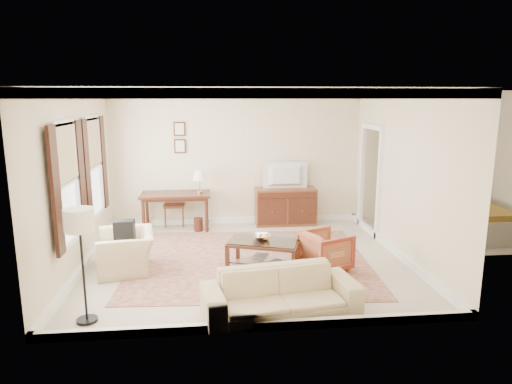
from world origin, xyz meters
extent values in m
cube|color=beige|center=(0.00, 0.00, 0.00)|extent=(5.50, 5.00, 0.01)
cube|color=white|center=(0.00, 0.00, 2.90)|extent=(5.50, 5.00, 0.01)
cube|color=#F6E9C8|center=(0.00, 2.50, 1.45)|extent=(5.50, 0.01, 2.90)
cube|color=#F6E9C8|center=(0.00, -2.50, 1.45)|extent=(5.50, 0.01, 2.90)
cube|color=#F6E9C8|center=(-2.75, 0.00, 1.45)|extent=(0.01, 5.00, 2.90)
cube|color=#F6E9C8|center=(2.75, 0.00, 1.45)|extent=(0.01, 5.00, 2.90)
cube|color=beige|center=(4.25, 1.15, 0.00)|extent=(3.00, 2.70, 0.01)
cube|color=maroon|center=(0.06, -0.04, 0.01)|extent=(4.23, 3.69, 0.01)
cube|color=#452013|center=(-1.34, 2.04, 0.77)|extent=(1.46, 0.73, 0.05)
cylinder|color=#452013|center=(-1.98, 1.75, 0.37)|extent=(0.07, 0.07, 0.74)
cylinder|color=#452013|center=(-0.69, 1.75, 0.37)|extent=(0.07, 0.07, 0.74)
cylinder|color=#452013|center=(-1.98, 2.32, 0.37)|extent=(0.07, 0.07, 0.74)
cylinder|color=#452013|center=(-0.69, 2.32, 0.37)|extent=(0.07, 0.07, 0.74)
cube|color=brown|center=(1.05, 2.21, 0.41)|extent=(1.33, 0.51, 0.82)
imported|color=black|center=(1.05, 2.19, 1.29)|extent=(0.94, 0.54, 0.12)
cube|color=#452013|center=(0.26, -0.42, 0.45)|extent=(1.30, 1.02, 0.04)
cube|color=silver|center=(0.26, -0.42, 0.48)|extent=(1.23, 0.94, 0.01)
cube|color=silver|center=(0.26, -0.42, 0.16)|extent=(1.20, 0.91, 0.02)
cube|color=#452013|center=(-0.35, -0.52, 0.22)|extent=(0.08, 0.08, 0.45)
cube|color=#452013|center=(0.67, -0.89, 0.22)|extent=(0.08, 0.08, 0.45)
cube|color=#452013|center=(-0.14, 0.05, 0.22)|extent=(0.08, 0.08, 0.45)
cube|color=#452013|center=(0.87, -0.32, 0.22)|extent=(0.08, 0.08, 0.45)
imported|color=silver|center=(0.22, -0.33, 0.54)|extent=(0.42, 0.42, 0.10)
imported|color=brown|center=(0.11, -0.26, 0.19)|extent=(0.26, 0.17, 0.38)
imported|color=brown|center=(0.35, -0.55, 0.18)|extent=(0.19, 0.24, 0.38)
imported|color=maroon|center=(1.26, -0.57, 0.36)|extent=(0.87, 0.89, 0.71)
imported|color=#CEB98B|center=(-1.99, -0.28, 0.44)|extent=(0.81, 1.10, 0.88)
cube|color=black|center=(-2.01, -0.21, 0.68)|extent=(0.27, 0.35, 0.40)
imported|color=#CEB98B|center=(0.28, -2.05, 0.39)|extent=(2.08, 0.89, 0.79)
cylinder|color=black|center=(-2.19, -2.01, 0.02)|extent=(0.26, 0.26, 0.04)
cylinder|color=black|center=(-2.19, -2.01, 0.63)|extent=(0.03, 0.03, 1.24)
cylinder|color=silver|center=(-2.19, -2.01, 1.33)|extent=(0.36, 0.36, 0.28)
camera|label=1|loc=(-0.60, -7.53, 2.79)|focal=32.00mm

